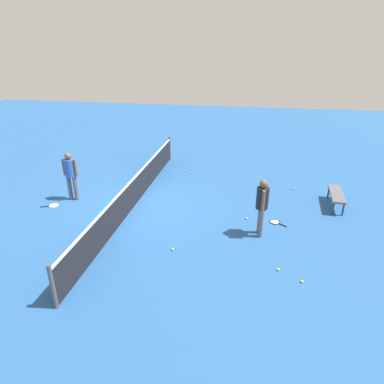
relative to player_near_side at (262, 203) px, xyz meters
name	(u,v)px	position (x,y,z in m)	size (l,w,h in m)	color
ground_plane	(136,204)	(1.27, 4.16, -1.01)	(40.00, 40.00, 0.00)	#265693
court_net	(135,191)	(1.27, 4.16, -0.51)	(10.09, 0.09, 1.07)	#4C4C51
player_near_side	(262,203)	(0.00, 0.00, 0.00)	(0.53, 0.37, 1.70)	#595960
player_far_side	(70,172)	(1.29, 6.42, 0.00)	(0.34, 0.52, 1.70)	#595960
tennis_racket_near_player	(275,222)	(0.81, -0.50, -1.00)	(0.49, 0.57, 0.03)	black
tennis_racket_far_player	(53,206)	(0.65, 6.87, -1.00)	(0.42, 0.60, 0.03)	white
tennis_ball_near_player	(278,269)	(-1.62, -0.45, -0.98)	(0.07, 0.07, 0.07)	#C6E033
tennis_ball_by_net	(247,219)	(0.85, 0.38, -0.98)	(0.07, 0.07, 0.07)	#C6E033
tennis_ball_midcourt	(192,173)	(4.56, 2.80, -0.98)	(0.07, 0.07, 0.07)	#C6E033
tennis_ball_baseline	(294,188)	(3.58, -1.29, -0.98)	(0.07, 0.07, 0.07)	#C6E033
tennis_ball_stray_left	(173,249)	(-1.24, 2.26, -0.98)	(0.07, 0.07, 0.07)	#C6E033
tennis_ball_stray_right	(302,281)	(-1.99, -0.97, -0.98)	(0.07, 0.07, 0.07)	#C6E033
courtside_bench	(336,195)	(2.35, -2.51, -0.59)	(1.53, 0.51, 0.48)	#595960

